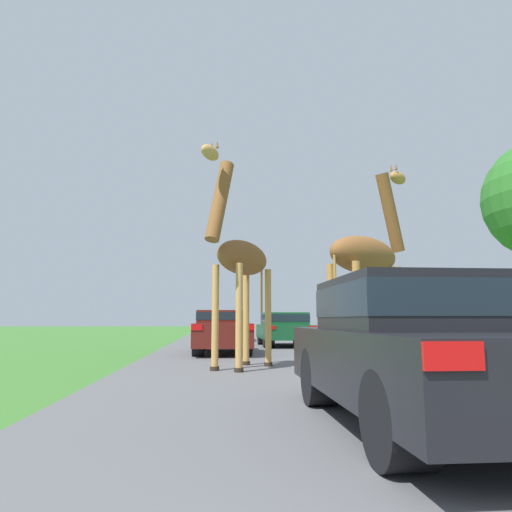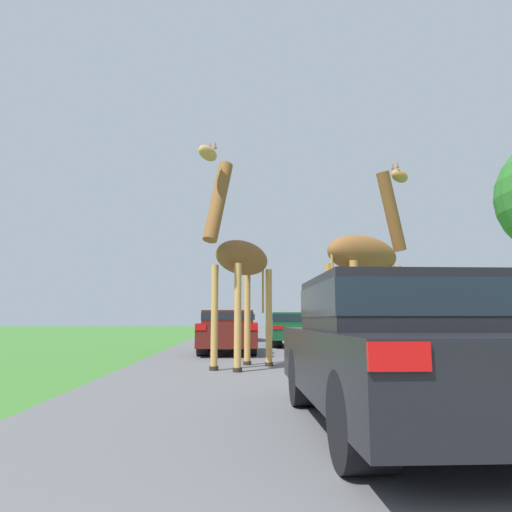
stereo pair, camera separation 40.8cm
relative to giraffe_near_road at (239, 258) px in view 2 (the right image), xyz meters
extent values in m
cube|color=#5B5B5E|center=(0.89, 19.51, -2.44)|extent=(6.93, 120.00, 0.00)
cylinder|color=tan|center=(-0.04, -0.61, -1.32)|extent=(0.15, 0.15, 2.25)
cylinder|color=#2D2319|center=(-0.04, -0.61, -2.40)|extent=(0.19, 0.19, 0.09)
cylinder|color=tan|center=(-0.53, -0.29, -1.32)|extent=(0.15, 0.15, 2.25)
cylinder|color=#2D2319|center=(-0.53, -0.29, -2.40)|extent=(0.19, 0.19, 0.09)
cylinder|color=tan|center=(0.70, 0.55, -1.32)|extent=(0.15, 0.15, 2.25)
cylinder|color=#2D2319|center=(0.70, 0.55, -2.40)|extent=(0.19, 0.19, 0.09)
cylinder|color=tan|center=(0.20, 0.87, -1.32)|extent=(0.15, 0.15, 2.25)
cylinder|color=#2D2319|center=(0.20, 0.87, -2.40)|extent=(0.19, 0.19, 0.09)
ellipsoid|color=brown|center=(0.08, 0.13, 0.02)|extent=(1.64, 2.03, 0.78)
cylinder|color=brown|center=(-0.47, -0.73, 1.12)|extent=(0.72, 0.89, 1.87)
ellipsoid|color=tan|center=(-0.68, -1.07, 2.05)|extent=(0.50, 0.60, 0.30)
cylinder|color=tan|center=(0.58, 0.92, -0.60)|extent=(0.05, 0.05, 1.24)
cone|color=brown|center=(-0.53, -0.96, 2.28)|extent=(0.07, 0.07, 0.16)
cone|color=brown|center=(-0.65, -0.89, 2.28)|extent=(0.07, 0.07, 0.16)
cylinder|color=#B77F3D|center=(2.97, -0.23, -1.35)|extent=(0.16, 0.16, 2.19)
cylinder|color=#2D2319|center=(2.97, -0.23, -2.40)|extent=(0.20, 0.20, 0.09)
cylinder|color=#B77F3D|center=(3.34, -0.74, -1.35)|extent=(0.16, 0.16, 2.19)
cylinder|color=#2D2319|center=(3.34, -0.74, -2.40)|extent=(0.20, 0.20, 0.09)
cylinder|color=#B77F3D|center=(1.80, -1.08, -1.35)|extent=(0.16, 0.16, 2.19)
cylinder|color=#2D2319|center=(1.80, -1.08, -2.40)|extent=(0.20, 0.20, 0.09)
cylinder|color=#B77F3D|center=(2.18, -1.59, -1.35)|extent=(0.16, 0.16, 2.19)
cylinder|color=#2D2319|center=(2.18, -1.59, -2.40)|extent=(0.20, 0.20, 0.09)
ellipsoid|color=brown|center=(2.57, -0.91, -0.04)|extent=(2.11, 1.82, 0.79)
cylinder|color=brown|center=(3.42, -0.29, 1.05)|extent=(0.84, 0.73, 1.82)
ellipsoid|color=#B77F3D|center=(3.74, -0.05, 1.95)|extent=(0.59, 0.52, 0.30)
cylinder|color=#B77F3D|center=(1.78, -1.49, -0.64)|extent=(0.05, 0.05, 1.21)
cone|color=brown|center=(3.56, -0.10, 2.18)|extent=(0.07, 0.07, 0.16)
cone|color=brown|center=(3.64, -0.21, 2.18)|extent=(0.07, 0.07, 0.16)
cube|color=black|center=(1.57, -5.62, -1.81)|extent=(1.91, 4.17, 0.66)
cube|color=black|center=(1.57, -5.62, -1.22)|extent=(1.72, 1.88, 0.53)
cube|color=#19232D|center=(1.57, -5.62, -1.19)|extent=(1.74, 1.90, 0.32)
cube|color=red|center=(0.79, -7.71, -1.58)|extent=(0.34, 0.03, 0.16)
cylinder|color=black|center=(0.81, -4.37, -2.09)|extent=(0.38, 0.71, 0.71)
cylinder|color=black|center=(2.34, -4.37, -2.09)|extent=(0.38, 0.71, 0.71)
cylinder|color=black|center=(0.81, -6.87, -2.09)|extent=(0.38, 0.71, 0.71)
cube|color=#144C28|center=(2.29, 8.72, -1.86)|extent=(1.98, 4.01, 0.56)
cube|color=#144C28|center=(2.29, 8.72, -1.33)|extent=(1.78, 1.81, 0.50)
cube|color=#19232D|center=(2.29, 8.72, -1.31)|extent=(1.80, 1.82, 0.30)
cube|color=red|center=(1.48, 6.70, -1.66)|extent=(0.36, 0.03, 0.13)
cube|color=red|center=(3.11, 6.70, -1.66)|extent=(0.36, 0.03, 0.13)
cylinder|color=black|center=(1.50, 9.92, -2.08)|extent=(0.40, 0.72, 0.72)
cylinder|color=black|center=(3.09, 9.92, -2.08)|extent=(0.40, 0.72, 0.72)
cylinder|color=black|center=(1.50, 7.52, -2.08)|extent=(0.40, 0.72, 0.72)
cylinder|color=black|center=(3.09, 7.52, -2.08)|extent=(0.40, 0.72, 0.72)
cube|color=gray|center=(0.06, 14.22, -1.83)|extent=(1.89, 4.31, 0.68)
cube|color=gray|center=(0.06, 14.22, -1.25)|extent=(1.70, 1.94, 0.47)
cube|color=#19232D|center=(0.06, 14.22, -1.23)|extent=(1.72, 1.96, 0.28)
cube|color=red|center=(-0.71, 12.06, -1.58)|extent=(0.34, 0.03, 0.16)
cube|color=red|center=(0.84, 12.06, -1.58)|extent=(0.34, 0.03, 0.16)
cylinder|color=black|center=(-0.69, 15.52, -2.12)|extent=(0.38, 0.65, 0.65)
cylinder|color=black|center=(0.82, 15.52, -2.12)|extent=(0.38, 0.65, 0.65)
cylinder|color=black|center=(-0.69, 12.93, -2.12)|extent=(0.38, 0.65, 0.65)
cylinder|color=black|center=(0.82, 12.93, -2.12)|extent=(0.38, 0.65, 0.65)
cube|color=#561914|center=(-0.33, 4.83, -1.83)|extent=(1.76, 4.18, 0.70)
cube|color=#561914|center=(-0.33, 4.83, -1.28)|extent=(1.59, 1.88, 0.40)
cube|color=#19232D|center=(-0.33, 4.83, -1.26)|extent=(1.60, 1.90, 0.24)
cube|color=red|center=(-1.05, 2.73, -1.59)|extent=(0.32, 0.03, 0.17)
cube|color=red|center=(0.40, 2.73, -1.59)|extent=(0.32, 0.03, 0.17)
cylinder|color=black|center=(-1.03, 6.08, -2.14)|extent=(0.35, 0.62, 0.62)
cylinder|color=black|center=(0.38, 6.08, -2.14)|extent=(0.35, 0.62, 0.62)
cylinder|color=black|center=(-1.03, 3.57, -2.14)|extent=(0.35, 0.62, 0.62)
cylinder|color=black|center=(0.38, 3.57, -2.14)|extent=(0.35, 0.62, 0.62)
camera|label=1|loc=(-0.51, -10.16, -1.39)|focal=32.00mm
camera|label=2|loc=(-0.10, -10.18, -1.39)|focal=32.00mm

